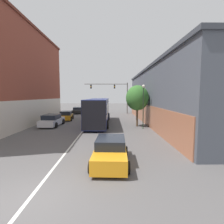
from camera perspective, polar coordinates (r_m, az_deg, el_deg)
ground_plane at (r=7.54m, az=-25.49°, el=-24.38°), size 160.00×160.00×0.00m
lane_center_line at (r=23.56m, az=-7.59°, el=-3.69°), size 0.14×46.35×0.01m
building_right_storefront at (r=24.53m, az=19.25°, el=5.18°), size 7.68×28.49×7.25m
bus at (r=22.97m, az=-4.44°, el=0.72°), size 2.87×12.15×3.27m
hatchback_foreground at (r=9.74m, az=-0.49°, el=-12.75°), size 2.10×4.05×1.37m
parked_car_left_near at (r=22.49m, az=-18.99°, el=-2.61°), size 2.16×4.59×1.43m
parked_car_left_mid at (r=27.41m, az=-14.75°, el=-1.18°), size 2.29×4.22×1.38m
parked_car_left_far at (r=37.07m, az=-11.09°, el=0.51°), size 2.44×4.13×1.33m
traffic_signal_gantry at (r=36.27m, az=0.75°, el=6.89°), size 8.91×0.36×6.38m
street_lamp at (r=19.75m, az=10.20°, el=3.64°), size 0.37×0.37×4.90m
street_tree_near at (r=21.04m, az=8.27°, el=4.54°), size 2.72×2.45×4.92m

